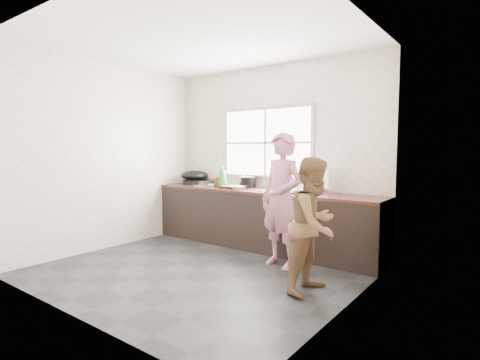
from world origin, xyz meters
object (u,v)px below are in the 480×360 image
Objects in this scene: bottle_brown_tall at (217,181)px; burner at (201,182)px; bottle_green at (223,176)px; pot_lid_left at (200,185)px; cutting_board at (232,187)px; glass_jar at (225,183)px; dish_rack at (323,180)px; plate_food at (215,185)px; bottle_brown_short at (244,182)px; bowl_held at (296,191)px; person_side at (314,225)px; bowl_mince at (237,188)px; woman at (281,204)px; black_pot at (248,182)px; wok at (194,175)px; pot_lid_right at (208,184)px; bowl_crabs at (303,192)px.

burner is (-0.51, 0.18, -0.05)m from bottle_brown_tall.
bottle_green is 1.37× the size of pot_lid_left.
glass_jar is at bearing 159.61° from cutting_board.
plate_food is at bearing -160.14° from dish_rack.
bottle_brown_short reaches higher than plate_food.
plate_food is 1.38× the size of bottle_brown_short.
bottle_brown_short is 0.37× the size of burner.
burner is at bearing 172.68° from bowl_held.
person_side is 1.96m from bowl_mince.
burner is at bearing 128.03° from pot_lid_left.
plate_food is at bearing 142.14° from bottle_brown_tall.
woman reaches higher than black_pot.
dish_rack is (2.30, 0.13, 0.02)m from wok.
bottle_green is 0.59m from pot_lid_right.
glass_jar is at bearing -160.58° from black_pot.
bottle_green reaches higher than bottle_brown_tall.
bottle_brown_tall is at bearing 176.46° from bottle_green.
cutting_board is 0.27m from bottle_green.
plate_food is at bearing 173.27° from bowl_held.
dish_rack is at bearing 8.36° from bottle_green.
pot_lid_right is at bearing -163.70° from dish_rack.
bowl_crabs is 0.54× the size of bottle_green.
bottle_brown_tall is at bearing -37.86° from plate_food.
woman is at bearing -35.72° from black_pot.
woman is 2.10m from pot_lid_right.
woman reaches higher than glass_jar.
bottle_brown_short reaches higher than bowl_mince.
glass_jar is at bearing 14.65° from bottle_brown_tall.
black_pot is at bearing 3.46° from wok.
burner is (-2.73, 1.28, 0.21)m from person_side.
woman is at bearing -81.51° from bowl_held.
cutting_board is at bearing -152.39° from dish_rack.
bowl_crabs is at bearing -8.69° from burner.
woman is 9.28× the size of bottle_brown_short.
plate_food is 1.30× the size of bottle_brown_tall.
plate_food is at bearing 155.40° from bottle_green.
bowl_crabs is (0.06, 0.44, 0.11)m from woman.
bowl_mince is 1.00m from pot_lid_right.
person_side is at bearing -36.12° from black_pot.
bowl_crabs is 0.40× the size of wok.
cutting_board is at bearing -20.36° from pot_lid_right.
glass_jar is at bearing 173.04° from bowl_crabs.
burner is at bearing 171.31° from bowl_crabs.
cutting_board is 2.03× the size of bowl_mince.
bowl_crabs is 1.48m from glass_jar.
person_side is 2.94m from pot_lid_right.
burner is 1.82× the size of pot_lid_left.
bowl_crabs is 1.50m from bottle_green.
bottle_brown_tall is (0.14, -0.11, 0.08)m from plate_food.
bottle_brown_short is 0.37× the size of wok.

